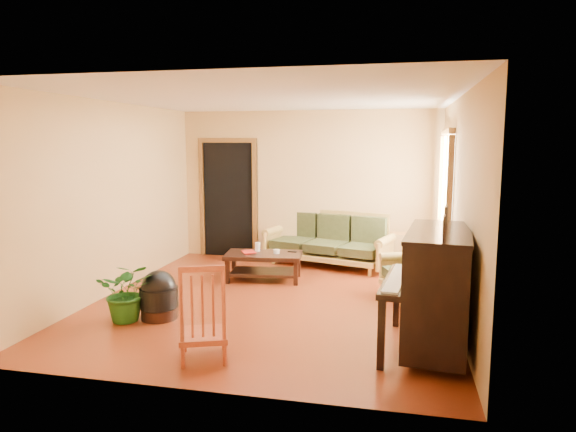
% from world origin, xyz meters
% --- Properties ---
extents(floor, '(5.00, 5.00, 0.00)m').
position_xyz_m(floor, '(0.00, 0.00, 0.00)').
color(floor, '#5B1D0C').
rests_on(floor, ground).
extents(doorway, '(1.08, 0.16, 2.05)m').
position_xyz_m(doorway, '(-1.45, 2.48, 1.02)').
color(doorway, black).
rests_on(doorway, floor).
extents(window, '(0.12, 1.36, 1.46)m').
position_xyz_m(window, '(2.21, 1.30, 1.50)').
color(window, white).
rests_on(window, right_wall).
extents(sofa, '(2.25, 1.42, 0.90)m').
position_xyz_m(sofa, '(0.41, 2.09, 0.45)').
color(sofa, '#AA863E').
rests_on(sofa, floor).
extents(coffee_table, '(1.19, 0.75, 0.41)m').
position_xyz_m(coffee_table, '(-0.39, 0.99, 0.20)').
color(coffee_table, black).
rests_on(coffee_table, floor).
extents(armchair, '(1.03, 1.05, 0.81)m').
position_xyz_m(armchair, '(1.76, 0.52, 0.41)').
color(armchair, '#AA863E').
rests_on(armchair, floor).
extents(piano, '(0.95, 1.45, 1.21)m').
position_xyz_m(piano, '(1.96, -1.23, 0.61)').
color(piano, black).
rests_on(piano, floor).
extents(footstool, '(0.48, 0.48, 0.43)m').
position_xyz_m(footstool, '(-1.15, -0.92, 0.21)').
color(footstool, black).
rests_on(footstool, floor).
extents(red_chair, '(0.59, 0.61, 0.95)m').
position_xyz_m(red_chair, '(-0.21, -1.88, 0.48)').
color(red_chair, maroon).
rests_on(red_chair, floor).
extents(leaning_frame, '(0.45, 0.12, 0.60)m').
position_xyz_m(leaning_frame, '(1.66, 2.34, 0.30)').
color(leaning_frame, '#D19245').
rests_on(leaning_frame, floor).
extents(ceramic_crock, '(0.22, 0.22, 0.25)m').
position_xyz_m(ceramic_crock, '(1.94, 2.17, 0.12)').
color(ceramic_crock, '#2F508E').
rests_on(ceramic_crock, floor).
extents(potted_plant, '(0.78, 0.73, 0.70)m').
position_xyz_m(potted_plant, '(-1.47, -1.08, 0.35)').
color(potted_plant, '#1B5718').
rests_on(potted_plant, floor).
extents(book, '(0.28, 0.30, 0.02)m').
position_xyz_m(book, '(-0.70, 0.91, 0.42)').
color(book, '#A51D16').
rests_on(book, coffee_table).
extents(candle, '(0.09, 0.09, 0.13)m').
position_xyz_m(candle, '(-0.52, 1.12, 0.48)').
color(candle, white).
rests_on(candle, coffee_table).
extents(glass_jar, '(0.11, 0.11, 0.06)m').
position_xyz_m(glass_jar, '(-0.20, 1.01, 0.44)').
color(glass_jar, white).
rests_on(glass_jar, coffee_table).
extents(remote, '(0.14, 0.04, 0.01)m').
position_xyz_m(remote, '(0.01, 1.15, 0.42)').
color(remote, black).
rests_on(remote, coffee_table).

